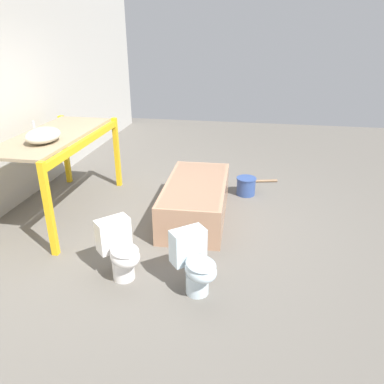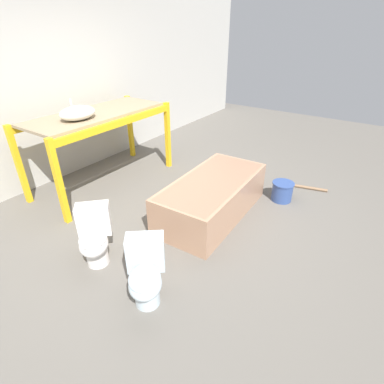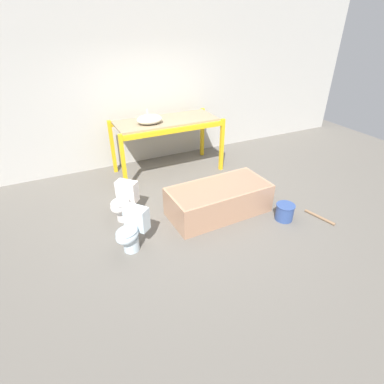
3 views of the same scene
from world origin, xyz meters
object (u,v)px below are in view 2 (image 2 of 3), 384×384
at_px(toilet_near, 146,273).
at_px(bucket_white, 282,191).
at_px(bathtub_main, 212,195).
at_px(toilet_far, 94,236).
at_px(sink_basin, 77,113).

relative_size(toilet_near, bucket_white, 1.98).
relative_size(bathtub_main, toilet_far, 2.82).
bearing_deg(sink_basin, bucket_white, -59.66).
xyz_separation_m(sink_basin, bucket_white, (1.39, -2.37, -1.04)).
distance_m(sink_basin, bucket_white, 2.94).
height_order(bathtub_main, toilet_near, toilet_near).
distance_m(sink_basin, toilet_near, 2.39).
distance_m(bathtub_main, bucket_white, 1.08).
bearing_deg(bathtub_main, sink_basin, 104.99).
bearing_deg(bucket_white, sink_basin, 120.34).
xyz_separation_m(sink_basin, toilet_near, (-1.00, -1.99, -0.88)).
distance_m(bathtub_main, toilet_near, 1.55).
distance_m(sink_basin, toilet_far, 1.75).
bearing_deg(toilet_far, bucket_white, 17.72).
distance_m(bathtub_main, toilet_far, 1.53).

